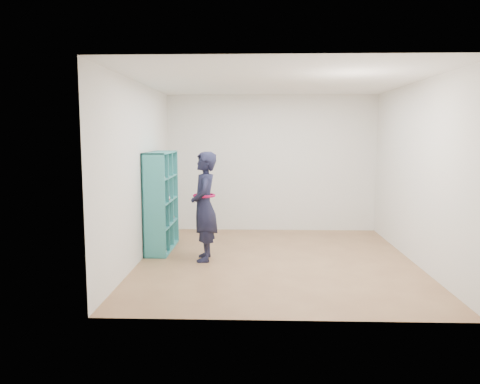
{
  "coord_description": "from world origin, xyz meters",
  "views": [
    {
      "loc": [
        -0.3,
        -6.75,
        1.85
      ],
      "look_at": [
        -0.54,
        0.3,
        0.98
      ],
      "focal_mm": 35.0,
      "sensor_mm": 36.0,
      "label": 1
    }
  ],
  "objects": [
    {
      "name": "wall_right",
      "position": [
        2.0,
        0.0,
        1.3
      ],
      "size": [
        0.02,
        4.5,
        2.6
      ],
      "primitive_type": "cube",
      "color": "white",
      "rests_on": "floor"
    },
    {
      "name": "wall_left",
      "position": [
        -2.0,
        0.0,
        1.3
      ],
      "size": [
        0.02,
        4.5,
        2.6
      ],
      "primitive_type": "cube",
      "color": "white",
      "rests_on": "floor"
    },
    {
      "name": "ceiling",
      "position": [
        0.0,
        0.0,
        2.6
      ],
      "size": [
        4.5,
        4.5,
        0.0
      ],
      "primitive_type": "plane",
      "color": "white",
      "rests_on": "wall_back"
    },
    {
      "name": "wall_back",
      "position": [
        0.0,
        2.25,
        1.3
      ],
      "size": [
        4.0,
        0.02,
        2.6
      ],
      "primitive_type": "cube",
      "color": "white",
      "rests_on": "floor"
    },
    {
      "name": "floor",
      "position": [
        0.0,
        0.0,
        0.0
      ],
      "size": [
        4.5,
        4.5,
        0.0
      ],
      "primitive_type": "plane",
      "color": "brown",
      "rests_on": "ground"
    },
    {
      "name": "person",
      "position": [
        -1.06,
        -0.0,
        0.8
      ],
      "size": [
        0.43,
        0.62,
        1.61
      ],
      "rotation": [
        0.0,
        0.0,
        -1.49
      ],
      "color": "black",
      "rests_on": "floor"
    },
    {
      "name": "smartphone",
      "position": [
        -1.22,
        0.07,
        0.91
      ],
      "size": [
        0.03,
        0.11,
        0.14
      ],
      "rotation": [
        0.4,
        0.0,
        0.2
      ],
      "color": "silver",
      "rests_on": "person"
    },
    {
      "name": "wall_front",
      "position": [
        0.0,
        -2.25,
        1.3
      ],
      "size": [
        4.0,
        0.02,
        2.6
      ],
      "primitive_type": "cube",
      "color": "white",
      "rests_on": "floor"
    },
    {
      "name": "bookshelf",
      "position": [
        -1.85,
        0.62,
        0.78
      ],
      "size": [
        0.35,
        1.19,
        1.58
      ],
      "color": "teal",
      "rests_on": "floor"
    }
  ]
}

